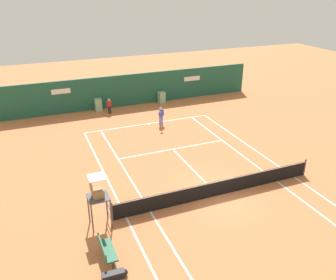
# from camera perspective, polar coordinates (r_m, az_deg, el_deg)

# --- Properties ---
(ground_plane) EXTENTS (80.00, 80.00, 0.01)m
(ground_plane) POSITION_cam_1_polar(r_m,az_deg,el_deg) (20.59, 7.23, -8.00)
(ground_plane) COLOR #C67042
(tennis_net) EXTENTS (12.10, 0.10, 1.07)m
(tennis_net) POSITION_cam_1_polar(r_m,az_deg,el_deg) (19.91, 8.11, -7.57)
(tennis_net) COLOR #4C4C51
(tennis_net) RESTS_ON ground_plane
(sponsor_back_wall) EXTENTS (25.00, 1.02, 2.96)m
(sponsor_back_wall) POSITION_cam_1_polar(r_m,az_deg,el_deg) (33.99, -6.25, 7.92)
(sponsor_back_wall) COLOR #1E5642
(sponsor_back_wall) RESTS_ON ground_plane
(umpire_chair) EXTENTS (1.00, 1.00, 2.72)m
(umpire_chair) POSITION_cam_1_polar(r_m,az_deg,el_deg) (17.15, -11.21, -8.60)
(umpire_chair) COLOR #47474C
(umpire_chair) RESTS_ON ground_plane
(player_bench) EXTENTS (0.54, 1.52, 0.88)m
(player_bench) POSITION_cam_1_polar(r_m,az_deg,el_deg) (15.97, -9.91, -16.91)
(player_bench) COLOR #38383D
(player_bench) RESTS_ON ground_plane
(equipment_bag) EXTENTS (1.06, 0.32, 0.32)m
(equipment_bag) POSITION_cam_1_polar(r_m,az_deg,el_deg) (15.35, -8.42, -20.66)
(equipment_bag) COLOR black
(equipment_bag) RESTS_ON ground_plane
(player_on_baseline) EXTENTS (0.62, 0.64, 1.77)m
(player_on_baseline) POSITION_cam_1_polar(r_m,az_deg,el_deg) (29.11, -1.13, 4.17)
(player_on_baseline) COLOR blue
(player_on_baseline) RESTS_ON ground_plane
(ball_kid_right_post) EXTENTS (0.45, 0.22, 1.35)m
(ball_kid_right_post) POSITION_cam_1_polar(r_m,az_deg,el_deg) (32.16, -9.41, 5.54)
(ball_kid_right_post) COLOR black
(ball_kid_right_post) RESTS_ON ground_plane
(tennis_ball_mid_court) EXTENTS (0.07, 0.07, 0.07)m
(tennis_ball_mid_court) POSITION_cam_1_polar(r_m,az_deg,el_deg) (24.52, -0.30, -2.11)
(tennis_ball_mid_court) COLOR #CCE033
(tennis_ball_mid_court) RESTS_ON ground_plane
(tennis_ball_by_sideline) EXTENTS (0.07, 0.07, 0.07)m
(tennis_ball_by_sideline) POSITION_cam_1_polar(r_m,az_deg,el_deg) (24.64, 8.64, -2.26)
(tennis_ball_by_sideline) COLOR #CCE033
(tennis_ball_by_sideline) RESTS_ON ground_plane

